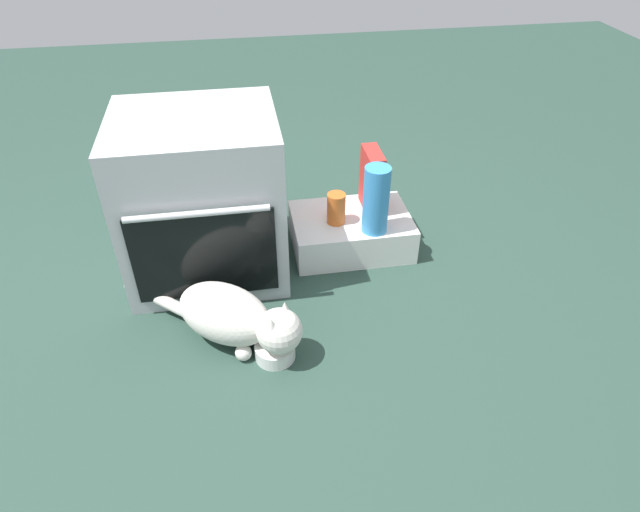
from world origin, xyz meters
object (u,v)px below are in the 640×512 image
Objects in this scene: oven at (202,198)px; water_bottle at (376,200)px; cat at (234,317)px; food_bowl at (275,350)px; cereal_box at (372,180)px; pantry_cabinet at (351,232)px; sauce_jar at (336,208)px.

oven reaches higher than water_bottle.
cat is 2.22× the size of water_bottle.
oven is 4.67× the size of food_bowl.
food_bowl is 0.90m from cereal_box.
cat is at bearing -146.85° from water_bottle.
food_bowl is 0.53× the size of cereal_box.
food_bowl is at bearing -126.68° from cereal_box.
pantry_cabinet is at bearing 56.58° from food_bowl.
cat is 0.89m from cereal_box.
cereal_box is (0.10, 0.06, 0.22)m from pantry_cabinet.
food_bowl is 0.22× the size of cat.
food_bowl is (0.22, -0.59, -0.31)m from oven.
oven is at bearing 173.31° from water_bottle.
sauce_jar is at bearing 82.94° from cat.
oven reaches higher than food_bowl.
sauce_jar is at bearing 60.57° from food_bowl.
sauce_jar is at bearing -152.26° from cereal_box.
cereal_box is (0.74, 0.10, -0.04)m from oven.
food_bowl is at bearing -133.78° from water_bottle.
food_bowl is 0.71m from sauce_jar.
cat is (-0.14, 0.10, 0.09)m from food_bowl.
sauce_jar is 0.50× the size of cereal_box.
water_bottle reaches higher than sauce_jar.
pantry_cabinet is 0.75m from food_bowl.
cereal_box reaches higher than cat.
oven is at bearing -179.48° from sauce_jar.
food_bowl is (-0.41, -0.63, -0.05)m from pantry_cabinet.
cereal_box is at bearing 53.32° from food_bowl.
pantry_cabinet is 0.25m from cereal_box.
pantry_cabinet is at bearing 3.17° from oven.
oven reaches higher than cereal_box.
pantry_cabinet is at bearing 121.86° from water_bottle.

